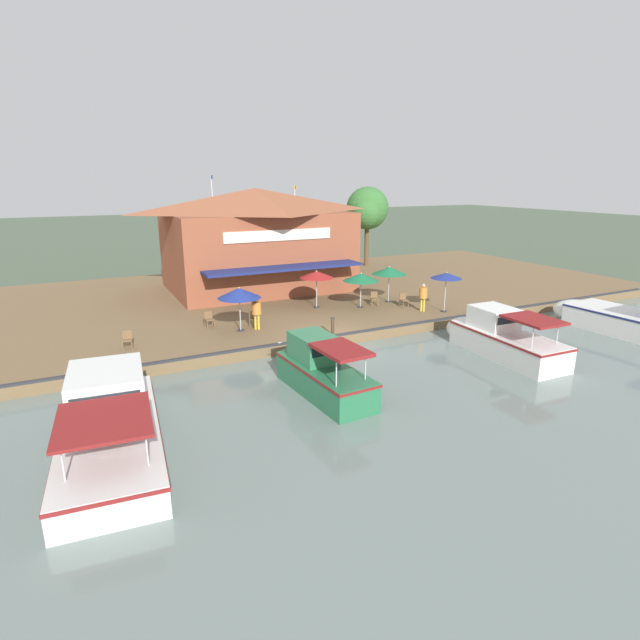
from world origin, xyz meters
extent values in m
plane|color=#4C5B47|center=(0.00, 0.00, 0.00)|extent=(220.00, 220.00, 0.00)
cube|color=brown|center=(-11.00, 0.00, 0.30)|extent=(22.00, 56.00, 0.60)
cube|color=#2D2D33|center=(-0.10, 0.00, 0.65)|extent=(0.20, 50.40, 0.10)
cube|color=brown|center=(-13.14, 0.67, 3.37)|extent=(8.71, 12.26, 5.53)
pyramid|color=#9E5638|center=(-13.14, 0.67, 6.95)|extent=(9.15, 12.87, 1.64)
cube|color=navy|center=(-7.89, 0.67, 2.90)|extent=(1.80, 10.42, 0.16)
cube|color=silver|center=(-8.75, 0.67, 4.89)|extent=(0.08, 7.36, 0.70)
cylinder|color=silver|center=(-13.14, 3.73, 7.04)|extent=(0.06, 0.06, 1.81)
cube|color=gold|center=(-12.96, 3.73, 7.79)|extent=(0.36, 0.03, 0.24)
cylinder|color=silver|center=(-13.14, -2.40, 7.40)|extent=(0.06, 0.06, 2.53)
cube|color=#2D5193|center=(-12.96, -2.40, 8.51)|extent=(0.36, 0.03, 0.24)
cylinder|color=#B7B7B7|center=(-3.19, -3.86, 1.68)|extent=(0.06, 0.06, 2.15)
cylinder|color=#2D2D33|center=(-3.19, -3.86, 0.63)|extent=(0.36, 0.36, 0.06)
cone|color=navy|center=(-3.19, -3.86, 2.67)|extent=(2.26, 2.26, 0.53)
cone|color=yellow|center=(-3.19, -3.86, 2.69)|extent=(1.40, 1.40, 0.43)
sphere|color=yellow|center=(-3.19, -3.86, 2.94)|extent=(0.08, 0.08, 0.08)
cylinder|color=#B7B7B7|center=(-5.83, 1.92, 1.69)|extent=(0.06, 0.06, 2.18)
cylinder|color=#2D2D33|center=(-5.83, 1.92, 0.63)|extent=(0.36, 0.36, 0.06)
cone|color=maroon|center=(-5.83, 1.92, 2.72)|extent=(2.11, 2.11, 0.42)
cone|color=white|center=(-5.83, 1.92, 2.74)|extent=(1.31, 1.31, 0.34)
sphere|color=white|center=(-5.83, 1.92, 2.93)|extent=(0.08, 0.08, 0.08)
cylinder|color=#B7B7B7|center=(-5.12, 6.81, 1.68)|extent=(0.06, 0.06, 2.16)
cylinder|color=#2D2D33|center=(-5.12, 6.81, 0.63)|extent=(0.36, 0.36, 0.06)
cone|color=#19663D|center=(-5.12, 6.81, 2.68)|extent=(2.24, 2.24, 0.49)
cone|color=silver|center=(-5.12, 6.81, 2.70)|extent=(1.39, 1.39, 0.39)
sphere|color=silver|center=(-5.12, 6.81, 2.93)|extent=(0.08, 0.08, 0.08)
cylinder|color=#B7B7B7|center=(-1.52, 8.45, 1.74)|extent=(0.06, 0.06, 2.29)
cylinder|color=#2D2D33|center=(-1.52, 8.45, 0.63)|extent=(0.36, 0.36, 0.06)
cone|color=navy|center=(-1.52, 8.45, 2.83)|extent=(1.84, 1.84, 0.35)
cone|color=yellow|center=(-1.52, 8.45, 2.85)|extent=(1.14, 1.14, 0.28)
sphere|color=yellow|center=(-1.52, 8.45, 3.01)|extent=(0.08, 0.08, 0.08)
cylinder|color=#B7B7B7|center=(-4.67, 4.42, 1.60)|extent=(0.06, 0.06, 2.01)
cylinder|color=#2D2D33|center=(-4.67, 4.42, 0.63)|extent=(0.36, 0.36, 0.06)
cone|color=#19663D|center=(-4.67, 4.42, 2.54)|extent=(2.22, 2.22, 0.48)
cone|color=silver|center=(-4.67, 4.42, 2.56)|extent=(1.38, 1.38, 0.38)
sphere|color=silver|center=(-4.67, 4.42, 2.77)|extent=(0.08, 0.08, 0.08)
cube|color=brown|center=(-3.37, 7.17, 0.81)|extent=(0.04, 0.04, 0.42)
cube|color=brown|center=(-3.41, 6.77, 0.81)|extent=(0.04, 0.04, 0.42)
cube|color=brown|center=(-3.77, 7.20, 0.81)|extent=(0.04, 0.04, 0.42)
cube|color=brown|center=(-3.81, 6.80, 0.81)|extent=(0.04, 0.04, 0.42)
cube|color=brown|center=(-3.59, 6.98, 1.03)|extent=(0.48, 0.48, 0.05)
cube|color=brown|center=(-3.79, 7.00, 1.25)|extent=(0.08, 0.44, 0.40)
cube|color=brown|center=(-4.52, 5.64, 0.81)|extent=(0.05, 0.05, 0.42)
cube|color=brown|center=(-4.67, 5.27, 0.81)|extent=(0.05, 0.05, 0.42)
cube|color=brown|center=(-4.89, 5.79, 0.81)|extent=(0.05, 0.05, 0.42)
cube|color=brown|center=(-5.05, 5.42, 0.81)|extent=(0.05, 0.05, 0.42)
cube|color=brown|center=(-4.78, 5.53, 1.03)|extent=(0.57, 0.57, 0.05)
cube|color=brown|center=(-4.97, 5.61, 1.25)|extent=(0.20, 0.42, 0.40)
cube|color=brown|center=(-2.57, -9.39, 0.81)|extent=(0.05, 0.05, 0.42)
cube|color=brown|center=(-2.64, -9.78, 0.81)|extent=(0.05, 0.05, 0.42)
cube|color=brown|center=(-2.96, -9.32, 0.81)|extent=(0.05, 0.05, 0.42)
cube|color=brown|center=(-3.03, -9.71, 0.81)|extent=(0.05, 0.05, 0.42)
cube|color=brown|center=(-2.80, -9.55, 1.03)|extent=(0.51, 0.51, 0.05)
cube|color=brown|center=(-3.00, -9.51, 1.25)|extent=(0.12, 0.44, 0.40)
cube|color=brown|center=(-3.57, -2.63, 0.81)|extent=(0.05, 0.05, 0.42)
cube|color=brown|center=(-3.39, -2.98, 0.81)|extent=(0.05, 0.05, 0.42)
cube|color=brown|center=(-3.92, -2.81, 0.81)|extent=(0.05, 0.05, 0.42)
cube|color=brown|center=(-3.74, -3.16, 0.81)|extent=(0.05, 0.05, 0.42)
cube|color=brown|center=(-3.65, -2.89, 1.03)|extent=(0.59, 0.59, 0.05)
cube|color=brown|center=(-3.83, -2.98, 1.25)|extent=(0.23, 0.41, 0.40)
cube|color=brown|center=(-4.44, -4.94, 0.81)|extent=(0.04, 0.04, 0.42)
cube|color=brown|center=(-4.42, -5.34, 0.81)|extent=(0.04, 0.04, 0.42)
cube|color=brown|center=(-4.84, -4.96, 0.81)|extent=(0.04, 0.04, 0.42)
cube|color=brown|center=(-4.82, -5.36, 0.81)|extent=(0.04, 0.04, 0.42)
cube|color=brown|center=(-4.63, -5.15, 1.03)|extent=(0.47, 0.47, 0.05)
cube|color=brown|center=(-4.83, -5.16, 1.25)|extent=(0.07, 0.44, 0.40)
cylinder|color=gold|center=(-3.03, -2.91, 1.02)|extent=(0.13, 0.13, 0.84)
cylinder|color=gold|center=(-3.13, -3.05, 1.02)|extent=(0.13, 0.13, 0.84)
cylinder|color=orange|center=(-3.08, -2.98, 1.77)|extent=(0.49, 0.49, 0.66)
sphere|color=#DBB28E|center=(-3.08, -2.98, 2.22)|extent=(0.23, 0.23, 0.23)
cylinder|color=gold|center=(-2.10, 7.37, 1.02)|extent=(0.13, 0.13, 0.83)
cylinder|color=gold|center=(-2.24, 7.27, 1.02)|extent=(0.13, 0.13, 0.83)
cylinder|color=orange|center=(-2.17, 7.32, 1.76)|extent=(0.48, 0.48, 0.66)
sphere|color=tan|center=(-2.17, 7.32, 2.20)|extent=(0.23, 0.23, 0.23)
cube|color=silver|center=(6.04, -11.01, 0.55)|extent=(8.02, 3.50, 0.95)
ellipsoid|color=silver|center=(2.15, -10.69, 0.55)|extent=(2.97, 2.94, 0.95)
cube|color=maroon|center=(6.04, -11.01, 0.95)|extent=(8.12, 3.54, 0.10)
cube|color=white|center=(4.67, -10.90, 1.71)|extent=(3.03, 2.52, 1.37)
cube|color=black|center=(6.07, -11.01, 1.88)|extent=(0.22, 2.00, 0.48)
cube|color=maroon|center=(7.88, -11.16, 2.14)|extent=(3.05, 2.66, 0.09)
cylinder|color=silver|center=(8.81, -10.23, 1.58)|extent=(0.05, 0.05, 1.11)
cylinder|color=silver|center=(8.65, -12.23, 1.58)|extent=(0.05, 0.05, 1.11)
cube|color=white|center=(5.02, 6.85, 0.68)|extent=(5.95, 2.35, 1.21)
ellipsoid|color=white|center=(2.08, 6.95, 0.68)|extent=(2.14, 2.11, 1.21)
cube|color=maroon|center=(5.02, 6.85, 1.21)|extent=(6.02, 2.39, 0.10)
cube|color=white|center=(3.98, 6.88, 1.80)|extent=(2.10, 1.79, 1.03)
cube|color=black|center=(4.98, 6.85, 1.93)|extent=(0.11, 1.51, 0.36)
cube|color=maroon|center=(6.40, 6.80, 2.31)|extent=(2.47, 1.91, 0.11)
cylinder|color=silver|center=(7.15, 7.53, 1.80)|extent=(0.05, 0.05, 1.02)
cylinder|color=silver|center=(7.10, 6.03, 1.80)|extent=(0.05, 0.05, 1.02)
ellipsoid|color=white|center=(2.15, 15.63, 0.70)|extent=(2.82, 2.82, 1.23)
cube|color=#287047|center=(4.95, -2.99, 0.66)|extent=(5.20, 2.12, 1.17)
ellipsoid|color=#287047|center=(2.41, -3.15, 0.66)|extent=(1.90, 1.82, 1.17)
cube|color=maroon|center=(4.95, -2.99, 1.17)|extent=(5.26, 2.17, 0.10)
cube|color=#337A51|center=(4.05, -3.04, 1.79)|extent=(2.09, 1.57, 1.09)
cube|color=black|center=(5.03, -2.98, 1.93)|extent=(0.14, 1.26, 0.38)
cube|color=maroon|center=(6.15, -2.91, 2.31)|extent=(2.37, 1.67, 0.13)
cylinder|color=silver|center=(6.79, -2.24, 1.78)|extent=(0.05, 0.05, 1.07)
cylinder|color=silver|center=(6.87, -3.49, 1.78)|extent=(0.05, 0.05, 1.07)
cylinder|color=silver|center=(2.20, -3.16, 1.55)|extent=(0.13, 1.44, 0.04)
cylinder|color=#473323|center=(-0.35, 0.17, 1.06)|extent=(0.18, 0.18, 0.92)
cylinder|color=#2D2D33|center=(-0.35, 0.17, 1.54)|extent=(0.22, 0.22, 0.04)
cylinder|color=brown|center=(-18.11, 13.07, 2.50)|extent=(0.41, 0.41, 3.79)
sphere|color=#387033|center=(-18.11, 13.07, 5.82)|extent=(3.82, 3.82, 3.82)
sphere|color=#387033|center=(-17.34, 12.49, 5.44)|extent=(2.67, 2.67, 2.67)
camera|label=1|loc=(21.39, -11.35, 8.40)|focal=28.00mm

